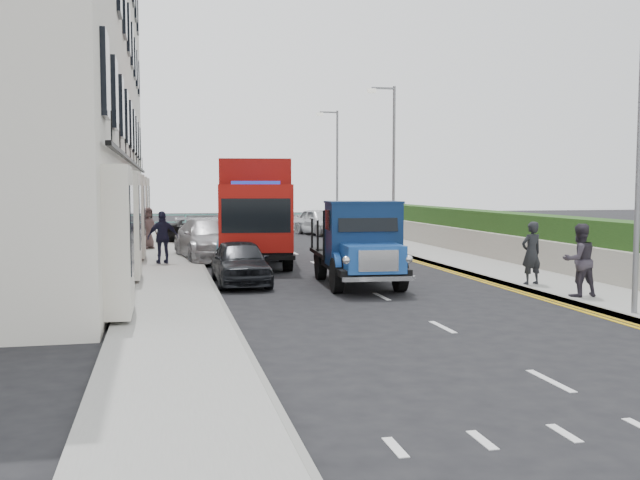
{
  "coord_description": "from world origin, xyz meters",
  "views": [
    {
      "loc": [
        -5.39,
        -15.04,
        2.78
      ],
      "look_at": [
        -1.42,
        2.8,
        1.4
      ],
      "focal_mm": 40.0,
      "sensor_mm": 36.0,
      "label": 1
    }
  ],
  "objects": [
    {
      "name": "ground",
      "position": [
        0.0,
        0.0,
        0.0
      ],
      "size": [
        120.0,
        120.0,
        0.0
      ],
      "primitive_type": "plane",
      "color": "black",
      "rests_on": "ground"
    },
    {
      "name": "lamp_far",
      "position": [
        4.18,
        24.0,
        4.0
      ],
      "size": [
        1.23,
        0.18,
        7.0
      ],
      "color": "slate",
      "rests_on": "ground"
    },
    {
      "name": "pedestrian_east_far",
      "position": [
        4.44,
        0.28,
        1.0
      ],
      "size": [
        0.88,
        0.7,
        1.77
      ],
      "primitive_type": "imported",
      "rotation": [
        0.0,
        0.0,
        3.18
      ],
      "color": "#322D37",
      "rests_on": "pavement_east"
    },
    {
      "name": "pedestrian_east_near",
      "position": [
        4.4,
        2.49,
        0.97
      ],
      "size": [
        0.69,
        0.52,
        1.71
      ],
      "primitive_type": "imported",
      "rotation": [
        0.0,
        0.0,
        3.33
      ],
      "color": "black",
      "rests_on": "pavement_east"
    },
    {
      "name": "sea_plane",
      "position": [
        0.0,
        60.0,
        0.0
      ],
      "size": [
        120.0,
        120.0,
        0.0
      ],
      "primitive_type": "plane",
      "color": "#4C5E67",
      "rests_on": "ground"
    },
    {
      "name": "lamp_mid",
      "position": [
        4.18,
        14.0,
        4.0
      ],
      "size": [
        1.23,
        0.18,
        7.0
      ],
      "color": "slate",
      "rests_on": "ground"
    },
    {
      "name": "pavement_west",
      "position": [
        -5.2,
        9.0,
        0.06
      ],
      "size": [
        2.4,
        38.0,
        0.12
      ],
      "primitive_type": "cube",
      "color": "gray",
      "rests_on": "ground"
    },
    {
      "name": "pavement_east",
      "position": [
        5.3,
        9.0,
        0.06
      ],
      "size": [
        2.6,
        38.0,
        0.12
      ],
      "primitive_type": "cube",
      "color": "gray",
      "rests_on": "ground"
    },
    {
      "name": "bedford_lorry",
      "position": [
        -0.06,
        3.61,
        1.08
      ],
      "size": [
        2.26,
        5.06,
        2.34
      ],
      "rotation": [
        0.0,
        0.0,
        -0.06
      ],
      "color": "black",
      "rests_on": "ground"
    },
    {
      "name": "promenade",
      "position": [
        0.0,
        29.0,
        0.06
      ],
      "size": [
        30.0,
        2.5,
        0.12
      ],
      "primitive_type": "cube",
      "color": "gray",
      "rests_on": "ground"
    },
    {
      "name": "lamp_near",
      "position": [
        4.18,
        -2.0,
        4.0
      ],
      "size": [
        1.23,
        0.18,
        7.0
      ],
      "color": "slate",
      "rests_on": "ground"
    },
    {
      "name": "seafront_car_right",
      "position": [
        3.48,
        24.74,
        0.76
      ],
      "size": [
        2.78,
        4.78,
        1.53
      ],
      "primitive_type": "imported",
      "rotation": [
        0.0,
        0.0,
        0.23
      ],
      "color": "silver",
      "rests_on": "ground"
    },
    {
      "name": "seafront_railing",
      "position": [
        0.0,
        28.2,
        0.58
      ],
      "size": [
        13.0,
        0.08,
        1.11
      ],
      "color": "#59B2A5",
      "rests_on": "ground"
    },
    {
      "name": "parked_car_front",
      "position": [
        -3.23,
        5.07,
        0.63
      ],
      "size": [
        1.51,
        3.73,
        1.27
      ],
      "primitive_type": "imported",
      "rotation": [
        0.0,
        0.0,
        0.0
      ],
      "color": "black",
      "rests_on": "ground"
    },
    {
      "name": "garden_east",
      "position": [
        7.21,
        9.0,
        0.9
      ],
      "size": [
        1.45,
        28.0,
        1.75
      ],
      "color": "#B2AD9E",
      "rests_on": "ground"
    },
    {
      "name": "red_lorry",
      "position": [
        -2.06,
        10.84,
        1.98
      ],
      "size": [
        3.23,
        7.35,
        3.73
      ],
      "rotation": [
        0.0,
        0.0,
        -0.12
      ],
      "color": "black",
      "rests_on": "ground"
    },
    {
      "name": "pedestrian_west_near",
      "position": [
        -5.36,
        10.01,
        1.02
      ],
      "size": [
        1.13,
        0.65,
        1.81
      ],
      "primitive_type": "imported",
      "rotation": [
        0.0,
        0.0,
        3.35
      ],
      "color": "#1B1C31",
      "rests_on": "pavement_west"
    },
    {
      "name": "terrace_west",
      "position": [
        -9.47,
        13.0,
        7.17
      ],
      "size": [
        6.31,
        30.2,
        14.25
      ],
      "color": "silver",
      "rests_on": "ground"
    },
    {
      "name": "parked_car_rear",
      "position": [
        -3.6,
        12.08,
        0.78
      ],
      "size": [
        2.88,
        5.63,
        1.56
      ],
      "primitive_type": "imported",
      "rotation": [
        0.0,
        0.0,
        0.13
      ],
      "color": "#B6B6BB",
      "rests_on": "ground"
    },
    {
      "name": "parked_car_mid",
      "position": [
        -2.6,
        11.1,
        0.69
      ],
      "size": [
        2.01,
        4.34,
        1.38
      ],
      "primitive_type": "imported",
      "rotation": [
        0.0,
        0.0,
        -0.14
      ],
      "color": "#5291B0",
      "rests_on": "ground"
    },
    {
      "name": "seafront_car_left",
      "position": [
        -3.4,
        21.15,
        0.66
      ],
      "size": [
        3.92,
        5.25,
        1.33
      ],
      "primitive_type": "imported",
      "rotation": [
        0.0,
        0.0,
        2.73
      ],
      "color": "black",
      "rests_on": "ground"
    },
    {
      "name": "pedestrian_west_far",
      "position": [
        -6.0,
        16.2,
        1.01
      ],
      "size": [
        1.04,
        0.96,
        1.78
      ],
      "primitive_type": "imported",
      "rotation": [
        0.0,
        0.0,
        0.6
      ],
      "color": "#483634",
      "rests_on": "pavement_west"
    }
  ]
}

